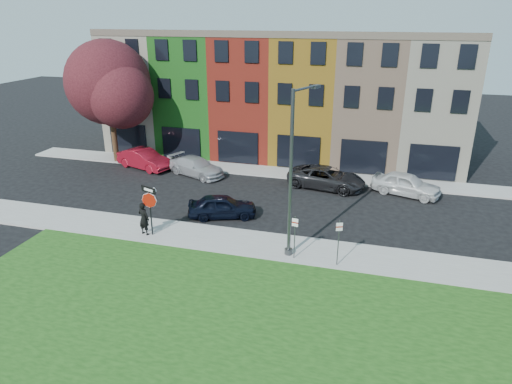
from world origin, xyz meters
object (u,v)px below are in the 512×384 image
(street_lamp, at_px, (293,175))
(man, at_px, (144,218))
(sedan_near, at_px, (222,206))
(stop_sign, at_px, (149,201))

(street_lamp, bearing_deg, man, -158.34)
(man, bearing_deg, street_lamp, -164.83)
(man, height_order, sedan_near, man)
(stop_sign, distance_m, street_lamp, 8.18)
(man, xyz_separation_m, sedan_near, (3.32, 3.63, -0.37))
(stop_sign, height_order, street_lamp, street_lamp)
(sedan_near, height_order, street_lamp, street_lamp)
(stop_sign, relative_size, sedan_near, 0.64)
(street_lamp, bearing_deg, sedan_near, 165.69)
(man, xyz_separation_m, street_lamp, (8.30, 0.11, 3.28))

